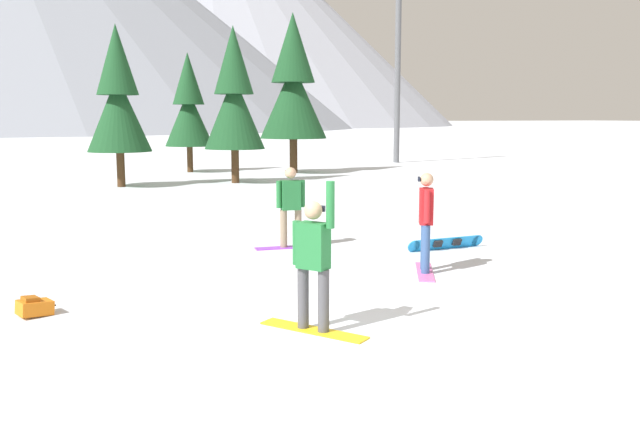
{
  "coord_description": "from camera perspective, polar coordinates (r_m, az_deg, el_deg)",
  "views": [
    {
      "loc": [
        -4.09,
        -7.59,
        2.8
      ],
      "look_at": [
        0.94,
        4.05,
        1.0
      ],
      "focal_mm": 38.39,
      "sensor_mm": 36.0,
      "label": 1
    }
  ],
  "objects": [
    {
      "name": "loose_snowboard_far_spare",
      "position": [
        14.78,
        10.48,
        -2.45
      ],
      "size": [
        1.88,
        0.19,
        0.26
      ],
      "color": "#1E8CD8",
      "rests_on": "ground_plane"
    },
    {
      "name": "pine_tree_leaning",
      "position": [
        35.48,
        -10.89,
        8.68
      ],
      "size": [
        2.43,
        2.43,
        6.0
      ],
      "color": "#472D19",
      "rests_on": "ground_plane"
    },
    {
      "name": "backpack_orange",
      "position": [
        10.57,
        -22.71,
        -7.18
      ],
      "size": [
        0.56,
        0.45,
        0.29
      ],
      "color": "orange",
      "rests_on": "ground_plane"
    },
    {
      "name": "pine_tree_twin",
      "position": [
        29.34,
        -7.18,
        9.54
      ],
      "size": [
        2.56,
        2.56,
        6.57
      ],
      "color": "#472D19",
      "rests_on": "ground_plane"
    },
    {
      "name": "peak_central_summit",
      "position": [
        238.92,
        -9.66,
        17.14
      ],
      "size": [
        163.53,
        163.53,
        78.41
      ],
      "color": "#9EA3B2",
      "rests_on": "ground_plane"
    },
    {
      "name": "snowboarder_midground",
      "position": [
        12.41,
        8.81,
        -0.54
      ],
      "size": [
        0.99,
        1.48,
        1.81
      ],
      "color": "pink",
      "rests_on": "ground_plane"
    },
    {
      "name": "snowboarder_background",
      "position": [
        14.61,
        -2.45,
        0.66
      ],
      "size": [
        1.58,
        0.46,
        1.74
      ],
      "color": "#993FD8",
      "rests_on": "ground_plane"
    },
    {
      "name": "pine_tree_broad",
      "position": [
        28.59,
        -16.49,
        9.15
      ],
      "size": [
        2.53,
        2.53,
        6.42
      ],
      "color": "#472D19",
      "rests_on": "ground_plane"
    },
    {
      "name": "pine_tree_short",
      "position": [
        34.35,
        -2.26,
        10.55
      ],
      "size": [
        3.32,
        3.32,
        7.86
      ],
      "color": "#472D19",
      "rests_on": "ground_plane"
    },
    {
      "name": "ski_lift_tower",
      "position": [
        42.69,
        6.5,
        12.69
      ],
      "size": [
        3.89,
        0.36,
        10.88
      ],
      "color": "#595B60",
      "rests_on": "ground_plane"
    },
    {
      "name": "ground_plane",
      "position": [
        9.06,
        4.81,
        -9.94
      ],
      "size": [
        800.0,
        800.0,
        0.0
      ],
      "primitive_type": "plane",
      "color": "silver"
    },
    {
      "name": "snowboarder_foreground",
      "position": [
        8.89,
        -0.56,
        -3.99
      ],
      "size": [
        1.1,
        1.45,
        2.0
      ],
      "color": "yellow",
      "rests_on": "ground_plane"
    }
  ]
}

